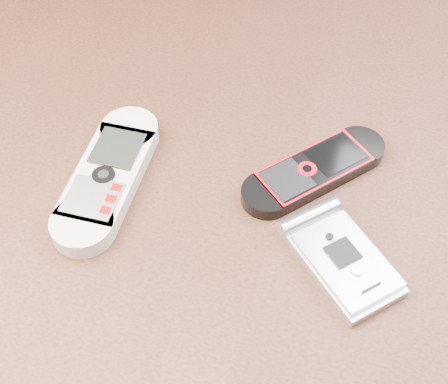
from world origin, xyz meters
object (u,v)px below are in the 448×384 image
Objects in this scene: nokia_black_red at (314,170)px; motorola_razr at (344,260)px; table at (219,259)px; nokia_white at (108,176)px.

motorola_razr reaches higher than nokia_black_red.
table is 0.15m from nokia_black_red.
table is at bearing 115.46° from motorola_razr.
nokia_black_red is (0.08, 0.05, 0.11)m from table.
nokia_white is at bearing 126.77° from motorola_razr.
table is 10.56× the size of motorola_razr.
table is at bearing 5.03° from nokia_white.
nokia_black_red is at bearing 31.80° from table.
nokia_white is (-0.10, -0.01, 0.12)m from table.
nokia_white reaches higher than table.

